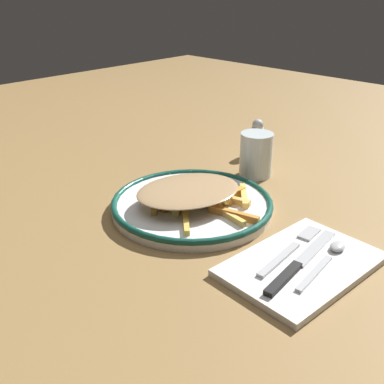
{
  "coord_description": "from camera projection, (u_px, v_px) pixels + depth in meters",
  "views": [
    {
      "loc": [
        0.53,
        -0.55,
        0.4
      ],
      "look_at": [
        0.0,
        0.0,
        0.04
      ],
      "focal_mm": 43.3,
      "sensor_mm": 36.0,
      "label": 1
    }
  ],
  "objects": [
    {
      "name": "ground_plane",
      "position": [
        192.0,
        210.0,
        0.86
      ],
      "size": [
        2.6,
        2.6,
        0.0
      ],
      "primitive_type": "plane",
      "color": "olive"
    },
    {
      "name": "spoon",
      "position": [
        329.0,
        256.0,
        0.69
      ],
      "size": [
        0.03,
        0.15,
        0.01
      ],
      "color": "silver",
      "rests_on": "napkin"
    },
    {
      "name": "napkin",
      "position": [
        302.0,
        265.0,
        0.69
      ],
      "size": [
        0.17,
        0.25,
        0.01
      ],
      "primitive_type": "cube",
      "rotation": [
        0.0,
        0.0,
        -0.07
      ],
      "color": "silver",
      "rests_on": "ground_plane"
    },
    {
      "name": "water_glass",
      "position": [
        256.0,
        155.0,
        0.99
      ],
      "size": [
        0.07,
        0.07,
        0.1
      ],
      "primitive_type": "cylinder",
      "color": "silver",
      "rests_on": "ground_plane"
    },
    {
      "name": "fries_heap",
      "position": [
        194.0,
        193.0,
        0.84
      ],
      "size": [
        0.24,
        0.24,
        0.03
      ],
      "color": "orange",
      "rests_on": "plate"
    },
    {
      "name": "plate",
      "position": [
        192.0,
        204.0,
        0.85
      ],
      "size": [
        0.3,
        0.3,
        0.02
      ],
      "color": "white",
      "rests_on": "ground_plane"
    },
    {
      "name": "fork",
      "position": [
        290.0,
        250.0,
        0.71
      ],
      "size": [
        0.03,
        0.18,
        0.01
      ],
      "color": "silver",
      "rests_on": "napkin"
    },
    {
      "name": "knife",
      "position": [
        297.0,
        266.0,
        0.67
      ],
      "size": [
        0.04,
        0.21,
        0.01
      ],
      "color": "black",
      "rests_on": "napkin"
    },
    {
      "name": "salt_shaker",
      "position": [
        257.0,
        136.0,
        1.11
      ],
      "size": [
        0.03,
        0.03,
        0.08
      ],
      "color": "silver",
      "rests_on": "ground_plane"
    }
  ]
}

